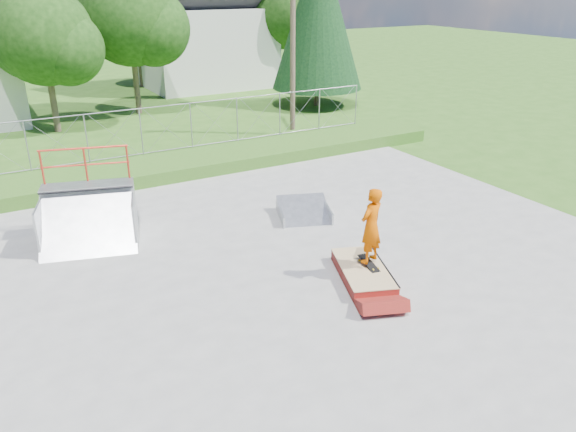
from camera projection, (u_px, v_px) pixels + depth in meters
name	position (u px, v px, depth m)	size (l,w,h in m)	color
ground	(272.00, 285.00, 13.37)	(120.00, 120.00, 0.00)	#305C1A
concrete_pad	(272.00, 285.00, 13.36)	(20.00, 16.00, 0.04)	gray
grass_berm	(152.00, 168.00, 20.87)	(24.00, 3.00, 0.50)	#305C1A
grind_box	(363.00, 273.00, 13.58)	(1.79, 2.46, 0.33)	maroon
quarter_pipe	(86.00, 202.00, 14.98)	(2.47, 2.09, 2.47)	#92959A
flat_bank_ramp	(304.00, 211.00, 17.04)	(1.51, 1.61, 0.46)	#92959A
skateboard	(369.00, 264.00, 13.59)	(0.22, 0.80, 0.02)	black
skater	(371.00, 229.00, 13.23)	(0.68, 0.45, 1.86)	#CE5100
chain_link_fence	(141.00, 132.00, 21.23)	(20.00, 0.06, 1.80)	gray
gable_house	(206.00, 27.00, 36.78)	(8.40, 6.08, 8.94)	silver
utility_pole	(293.00, 46.00, 24.83)	(0.24, 0.24, 8.00)	brown
tree_left_near	(50.00, 39.00, 25.19)	(4.76, 4.48, 6.65)	brown
tree_center	(136.00, 19.00, 28.60)	(5.44, 5.12, 7.60)	brown
tree_right_far	(292.00, 15.00, 37.16)	(5.10, 4.80, 7.12)	brown
tree_back_mid	(141.00, 30.00, 36.62)	(4.08, 3.84, 5.70)	brown
conifer_tree	(318.00, 13.00, 30.47)	(5.04, 5.04, 9.10)	brown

